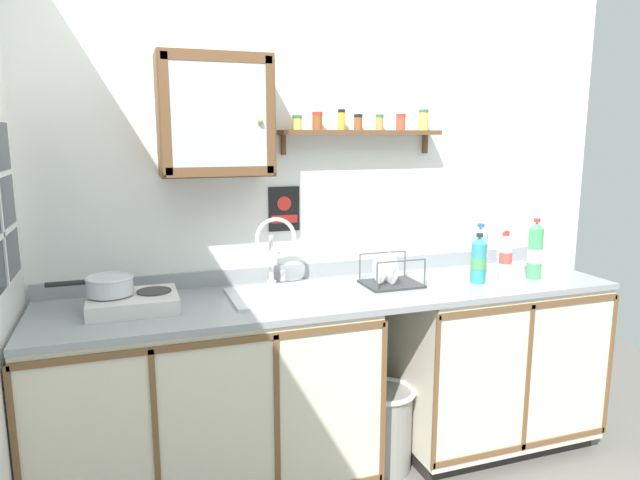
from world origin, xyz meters
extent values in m
cube|color=white|center=(0.00, 0.62, 1.34)|extent=(3.47, 0.05, 2.67)
cube|color=beige|center=(-0.66, 0.27, 0.50)|extent=(1.50, 0.64, 0.84)
cube|color=brown|center=(-0.66, -0.05, 0.88)|extent=(1.50, 0.01, 0.03)
cube|color=brown|center=(-1.42, -0.05, 0.50)|extent=(0.02, 0.01, 0.78)
cube|color=brown|center=(-0.92, -0.05, 0.50)|extent=(0.02, 0.01, 0.78)
cube|color=brown|center=(-0.41, -0.05, 0.50)|extent=(0.02, 0.01, 0.78)
cube|color=brown|center=(0.09, -0.05, 0.50)|extent=(0.02, 0.01, 0.78)
cube|color=black|center=(0.89, 0.30, 0.04)|extent=(1.04, 0.58, 0.08)
cube|color=beige|center=(0.89, 0.27, 0.50)|extent=(1.06, 0.64, 0.84)
cube|color=brown|center=(0.89, -0.05, 0.88)|extent=(1.06, 0.01, 0.03)
cube|color=brown|center=(0.89, -0.05, 0.13)|extent=(1.06, 0.01, 0.03)
cube|color=brown|center=(0.36, -0.05, 0.50)|extent=(0.02, 0.01, 0.78)
cube|color=brown|center=(0.89, -0.05, 0.50)|extent=(0.02, 0.01, 0.78)
cube|color=brown|center=(1.42, -0.05, 0.50)|extent=(0.02, 0.01, 0.78)
cube|color=gray|center=(0.00, 0.27, 0.94)|extent=(2.83, 0.67, 0.03)
cube|color=gray|center=(0.00, 0.58, 0.99)|extent=(2.83, 0.02, 0.08)
cube|color=silver|center=(-0.27, 0.29, 0.96)|extent=(0.54, 0.38, 0.01)
cube|color=slate|center=(-0.27, 0.29, 0.82)|extent=(0.46, 0.30, 0.01)
cube|color=slate|center=(-0.27, 0.45, 0.88)|extent=(0.46, 0.01, 0.14)
cube|color=slate|center=(-0.27, 0.14, 0.88)|extent=(0.46, 0.01, 0.14)
cylinder|color=#4C4C51|center=(-0.27, 0.29, 0.82)|extent=(0.04, 0.04, 0.01)
cylinder|color=silver|center=(-0.29, 0.50, 0.97)|extent=(0.05, 0.05, 0.02)
cylinder|color=silver|center=(-0.29, 0.50, 1.10)|extent=(0.02, 0.02, 0.24)
torus|color=silver|center=(-0.29, 0.41, 1.21)|extent=(0.21, 0.02, 0.21)
cylinder|color=silver|center=(-0.23, 0.50, 1.00)|extent=(0.02, 0.02, 0.06)
cube|color=silver|center=(-0.97, 0.30, 0.99)|extent=(0.38, 0.31, 0.07)
cylinder|color=#2D2D2D|center=(-1.06, 0.32, 1.02)|extent=(0.15, 0.15, 0.01)
cylinder|color=#2D2D2D|center=(-0.88, 0.32, 1.02)|extent=(0.15, 0.15, 0.01)
cylinder|color=black|center=(-1.06, 0.16, 0.99)|extent=(0.03, 0.02, 0.03)
cylinder|color=black|center=(-0.88, 0.16, 0.99)|extent=(0.03, 0.02, 0.03)
cylinder|color=silver|center=(-1.06, 0.32, 1.06)|extent=(0.20, 0.20, 0.07)
torus|color=silver|center=(-1.06, 0.32, 1.10)|extent=(0.20, 0.20, 0.01)
cylinder|color=black|center=(-1.24, 0.32, 1.09)|extent=(0.16, 0.02, 0.02)
cylinder|color=#8CB7E0|center=(0.84, 0.34, 1.07)|extent=(0.08, 0.08, 0.23)
cone|color=#8CB7E0|center=(0.84, 0.34, 1.20)|extent=(0.08, 0.08, 0.04)
cylinder|color=#2D59B2|center=(0.84, 0.34, 1.23)|extent=(0.04, 0.04, 0.02)
cylinder|color=white|center=(0.84, 0.34, 1.05)|extent=(0.09, 0.09, 0.06)
cylinder|color=silver|center=(1.03, 0.38, 1.04)|extent=(0.08, 0.08, 0.16)
cone|color=silver|center=(1.03, 0.38, 1.13)|extent=(0.08, 0.08, 0.04)
cylinder|color=red|center=(1.03, 0.38, 1.16)|extent=(0.04, 0.04, 0.02)
cylinder|color=white|center=(1.03, 0.38, 1.05)|extent=(0.09, 0.09, 0.05)
cylinder|color=white|center=(0.90, 0.21, 1.06)|extent=(0.06, 0.06, 0.21)
cone|color=white|center=(0.90, 0.21, 1.18)|extent=(0.06, 0.06, 0.03)
cylinder|color=red|center=(0.90, 0.21, 1.21)|extent=(0.03, 0.03, 0.02)
cylinder|color=#D84C3F|center=(0.90, 0.21, 1.07)|extent=(0.06, 0.06, 0.06)
cylinder|color=teal|center=(0.73, 0.20, 1.06)|extent=(0.08, 0.08, 0.21)
cone|color=teal|center=(0.73, 0.20, 1.18)|extent=(0.07, 0.07, 0.03)
cylinder|color=#262626|center=(0.73, 0.20, 1.21)|extent=(0.03, 0.03, 0.02)
cylinder|color=#4C9959|center=(0.73, 0.20, 1.06)|extent=(0.08, 0.08, 0.06)
cylinder|color=#4CB266|center=(1.07, 0.19, 1.09)|extent=(0.08, 0.08, 0.27)
cone|color=#4CB266|center=(1.07, 0.19, 1.24)|extent=(0.07, 0.07, 0.03)
cylinder|color=red|center=(1.07, 0.19, 1.27)|extent=(0.03, 0.03, 0.02)
cylinder|color=white|center=(1.07, 0.19, 1.08)|extent=(0.08, 0.08, 0.08)
cube|color=#333338|center=(0.29, 0.30, 0.96)|extent=(0.28, 0.23, 0.01)
cylinder|color=#4C4F54|center=(0.16, 0.20, 1.04)|extent=(0.01, 0.01, 0.14)
cylinder|color=#4C4F54|center=(0.42, 0.20, 1.04)|extent=(0.01, 0.01, 0.14)
cylinder|color=#4C4F54|center=(0.16, 0.41, 1.04)|extent=(0.01, 0.01, 0.14)
cylinder|color=#4C4F54|center=(0.42, 0.41, 1.04)|extent=(0.01, 0.01, 0.14)
cylinder|color=#4C4F54|center=(0.29, 0.20, 1.10)|extent=(0.26, 0.01, 0.01)
cylinder|color=#4C4F54|center=(0.29, 0.41, 1.10)|extent=(0.26, 0.01, 0.01)
cylinder|color=white|center=(0.22, 0.30, 1.04)|extent=(0.01, 0.14, 0.14)
cylinder|color=white|center=(0.28, 0.30, 1.04)|extent=(0.01, 0.16, 0.16)
cube|color=brown|center=(-0.56, 0.46, 1.80)|extent=(0.51, 0.26, 0.55)
cube|color=silver|center=(-0.56, 0.32, 1.80)|extent=(0.42, 0.01, 0.45)
cube|color=brown|center=(-0.79, 0.32, 1.80)|extent=(0.04, 0.01, 0.52)
cube|color=brown|center=(-0.33, 0.32, 1.80)|extent=(0.04, 0.01, 0.52)
cube|color=brown|center=(-0.56, 0.32, 2.05)|extent=(0.48, 0.01, 0.04)
cube|color=brown|center=(-0.56, 0.32, 1.55)|extent=(0.48, 0.01, 0.04)
sphere|color=olive|center=(-0.38, 0.31, 1.77)|extent=(0.02, 0.02, 0.02)
cube|color=brown|center=(0.20, 0.52, 1.72)|extent=(0.87, 0.14, 0.02)
cube|color=brown|center=(-0.20, 0.58, 1.66)|extent=(0.02, 0.03, 0.10)
cube|color=brown|center=(0.61, 0.58, 1.66)|extent=(0.02, 0.03, 0.10)
cylinder|color=#E0C659|center=(-0.15, 0.51, 1.76)|extent=(0.04, 0.04, 0.06)
cylinder|color=#33723F|center=(-0.15, 0.51, 1.80)|extent=(0.05, 0.05, 0.02)
cylinder|color=brown|center=(-0.04, 0.52, 1.77)|extent=(0.05, 0.05, 0.07)
cylinder|color=red|center=(-0.04, 0.52, 1.82)|extent=(0.05, 0.05, 0.02)
cylinder|color=gold|center=(0.09, 0.52, 1.78)|extent=(0.04, 0.04, 0.09)
cylinder|color=black|center=(0.09, 0.52, 1.83)|extent=(0.04, 0.04, 0.02)
cylinder|color=brown|center=(0.19, 0.53, 1.77)|extent=(0.04, 0.04, 0.07)
cylinder|color=black|center=(0.19, 0.53, 1.81)|extent=(0.04, 0.04, 0.02)
cylinder|color=tan|center=(0.31, 0.53, 1.77)|extent=(0.04, 0.04, 0.07)
cylinder|color=#33723F|center=(0.31, 0.53, 1.81)|extent=(0.04, 0.04, 0.02)
cylinder|color=#CC4C33|center=(0.43, 0.52, 1.77)|extent=(0.05, 0.05, 0.07)
cylinder|color=red|center=(0.43, 0.52, 1.81)|extent=(0.05, 0.05, 0.02)
cylinder|color=#E0C659|center=(0.56, 0.52, 1.78)|extent=(0.05, 0.05, 0.09)
cylinder|color=#33723F|center=(0.56, 0.52, 1.84)|extent=(0.05, 0.05, 0.02)
cube|color=black|center=(-0.20, 0.59, 1.33)|extent=(0.16, 0.01, 0.23)
cube|color=red|center=(-0.20, 0.58, 1.28)|extent=(0.14, 0.00, 0.04)
cylinder|color=red|center=(-0.20, 0.58, 1.36)|extent=(0.07, 0.00, 0.07)
cube|color=white|center=(-1.42, 0.14, 1.45)|extent=(0.01, 0.02, 0.62)
cube|color=white|center=(-1.42, 0.14, 1.34)|extent=(0.01, 0.62, 0.02)
cylinder|color=gray|center=(0.22, 0.21, 0.21)|extent=(0.28, 0.28, 0.42)
torus|color=white|center=(0.22, 0.21, 0.42)|extent=(0.31, 0.31, 0.03)
camera|label=1|loc=(-0.97, -2.23, 1.71)|focal=31.78mm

